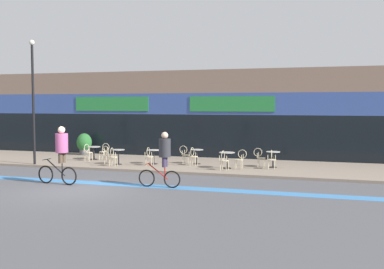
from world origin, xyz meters
name	(u,v)px	position (x,y,z in m)	size (l,w,h in m)	color
ground_plane	(75,190)	(0.00, 0.00, 0.00)	(120.00, 120.00, 0.00)	#4C4C51
sidewalk_slab	(151,163)	(0.00, 7.25, 0.06)	(40.00, 5.50, 0.12)	gray
storefront_facade	(180,114)	(0.00, 11.96, 2.50)	(40.00, 4.06, 5.02)	#7F6656
bike_lane_stripe	(96,183)	(0.00, 1.48, 0.00)	(36.00, 0.70, 0.01)	#3D7AB7
bistro_table_0	(94,150)	(-3.35, 7.32, 0.62)	(0.71, 0.71, 0.70)	black
bistro_table_1	(118,154)	(-1.17, 5.88, 0.64)	(0.61, 0.61, 0.75)	black
bistro_table_2	(154,154)	(0.44, 6.53, 0.63)	(0.66, 0.66, 0.72)	black
bistro_table_3	(197,154)	(2.50, 7.18, 0.64)	(0.62, 0.62, 0.73)	black
bistro_table_4	(227,157)	(4.27, 6.10, 0.66)	(0.73, 0.73, 0.76)	black
bistro_table_5	(273,156)	(6.27, 7.05, 0.66)	(0.65, 0.65, 0.76)	black
cafe_chair_0_near	(88,151)	(-3.36, 6.70, 0.64)	(0.44, 0.59, 0.90)	beige
cafe_chair_0_side	(104,150)	(-2.72, 7.33, 0.64)	(0.58, 0.40, 0.90)	beige
cafe_chair_1_near	(113,155)	(-1.16, 5.25, 0.64)	(0.44, 0.59, 0.90)	beige
cafe_chair_1_side	(107,154)	(-1.80, 5.88, 0.64)	(0.59, 0.44, 0.90)	beige
cafe_chair_2_near	(149,155)	(0.44, 5.90, 0.64)	(0.42, 0.58, 0.90)	beige
cafe_chair_3_near	(193,155)	(2.49, 6.56, 0.64)	(0.45, 0.60, 0.90)	beige
cafe_chair_3_side	(185,153)	(1.87, 7.19, 0.64)	(0.59, 0.42, 0.90)	beige
cafe_chair_4_near	(224,159)	(4.26, 5.47, 0.64)	(0.45, 0.60, 0.90)	beige
cafe_chair_4_side	(240,158)	(4.89, 6.09, 0.64)	(0.58, 0.42, 0.90)	beige
cafe_chair_5_near	(272,158)	(6.28, 6.43, 0.64)	(0.44, 0.59, 0.90)	beige
cafe_chair_5_side	(260,156)	(5.65, 7.06, 0.64)	(0.58, 0.41, 0.90)	beige
planter_pot	(84,143)	(-5.03, 9.19, 0.79)	(0.88, 0.88, 1.27)	#4C4C51
lamp_post	(33,94)	(-5.21, 4.75, 3.60)	(0.26, 0.26, 6.12)	black
cyclist_0	(61,150)	(-1.10, 0.79, 1.33)	(1.80, 0.55, 2.25)	black
cyclist_2	(164,155)	(2.91, 1.35, 1.23)	(1.65, 0.48, 2.08)	black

